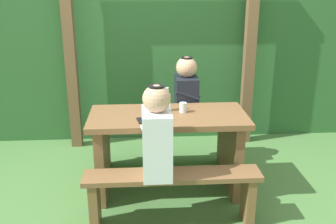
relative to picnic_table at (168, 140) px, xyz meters
The scene contains 12 objects.
ground_plane 0.52m from the picnic_table, ahead, with size 12.00×12.00×0.00m, color #49783C.
hedge_backdrop 1.90m from the picnic_table, 90.00° to the left, with size 6.40×1.00×2.04m, color #2C5F2E.
pergola_post_left 1.63m from the picnic_table, 131.56° to the left, with size 0.12×0.12×2.08m, color brown.
pergola_post_right 1.63m from the picnic_table, 48.44° to the left, with size 0.12×0.12×2.08m, color brown.
picnic_table is the anchor object (origin of this frame).
bench_near 0.56m from the picnic_table, 90.00° to the right, with size 1.40×0.24×0.46m.
bench_far 0.56m from the picnic_table, 90.00° to the left, with size 1.40×0.24×0.46m.
person_white_shirt 0.60m from the picnic_table, 102.83° to the right, with size 0.25×0.35×0.72m.
person_black_coat 0.63m from the picnic_table, 67.18° to the left, with size 0.25×0.35×0.72m.
drinking_glass 0.33m from the picnic_table, 19.94° to the left, with size 0.07×0.07×0.09m, color silver.
bottle_left 0.35m from the picnic_table, 92.72° to the left, with size 0.06×0.06×0.22m.
cell_phone 0.38m from the picnic_table, 146.33° to the right, with size 0.07×0.14×0.01m, color black.
Camera 1 is at (-0.22, -3.24, 1.91)m, focal length 41.53 mm.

